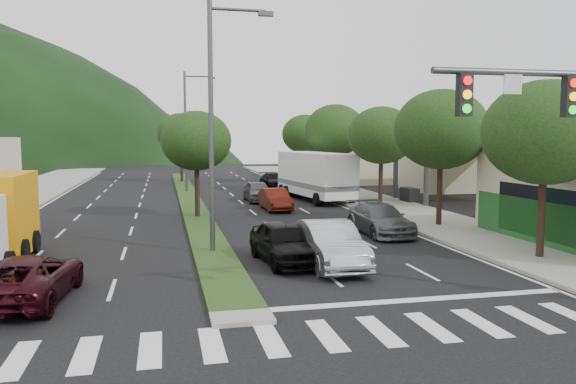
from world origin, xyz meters
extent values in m
plane|color=black|center=(0.00, 0.00, 0.00)|extent=(160.00, 160.00, 0.00)
cube|color=gray|center=(12.50, 25.00, 0.07)|extent=(5.00, 90.00, 0.15)
cube|color=#1B3814|center=(0.00, 28.00, 0.06)|extent=(1.60, 56.00, 0.12)
cube|color=silver|center=(0.00, -2.00, 0.01)|extent=(19.00, 2.20, 0.01)
cylinder|color=#47494C|center=(7.60, -1.50, 6.30)|extent=(6.00, 0.18, 0.18)
cube|color=black|center=(8.40, -1.65, 5.70)|extent=(0.35, 0.25, 1.05)
cube|color=black|center=(5.40, -1.65, 5.70)|extent=(0.35, 0.25, 1.05)
cube|color=silver|center=(19.00, 22.00, 5.00)|extent=(12.00, 8.00, 0.50)
cube|color=#DAC60B|center=(19.00, 22.00, 4.65)|extent=(12.20, 8.20, 0.50)
cylinder|color=#47494C|center=(15.00, 19.50, 2.30)|extent=(0.36, 0.36, 4.60)
cylinder|color=#47494C|center=(23.00, 19.50, 2.30)|extent=(0.36, 0.36, 4.60)
cylinder|color=#47494C|center=(15.00, 24.50, 2.30)|extent=(0.36, 0.36, 4.60)
cylinder|color=#47494C|center=(23.00, 24.50, 2.30)|extent=(0.36, 0.36, 4.60)
cube|color=black|center=(15.00, 22.00, 0.55)|extent=(0.80, 1.60, 1.10)
cube|color=black|center=(23.00, 22.00, 0.55)|extent=(0.80, 1.60, 1.10)
cube|color=#BBB195|center=(19.50, 44.00, 2.60)|extent=(10.00, 16.00, 5.20)
cylinder|color=black|center=(12.00, 4.00, 1.97)|extent=(0.28, 0.28, 3.64)
ellipsoid|color=black|center=(12.00, 4.00, 4.83)|extent=(4.60, 4.60, 3.91)
cylinder|color=black|center=(12.00, 12.00, 2.05)|extent=(0.28, 0.28, 3.81)
ellipsoid|color=black|center=(12.00, 12.00, 5.05)|extent=(4.80, 4.80, 4.08)
cylinder|color=black|center=(12.00, 20.00, 1.94)|extent=(0.28, 0.28, 3.58)
ellipsoid|color=black|center=(12.00, 20.00, 4.76)|extent=(4.40, 4.40, 3.74)
cylinder|color=black|center=(12.00, 30.00, 2.11)|extent=(0.28, 0.28, 3.92)
ellipsoid|color=black|center=(12.00, 30.00, 5.19)|extent=(5.00, 5.00, 4.25)
cylinder|color=black|center=(12.00, 40.00, 2.00)|extent=(0.28, 0.28, 3.70)
ellipsoid|color=black|center=(12.00, 40.00, 4.90)|extent=(4.60, 4.60, 3.91)
cylinder|color=black|center=(0.00, 18.00, 1.80)|extent=(0.28, 0.28, 3.36)
ellipsoid|color=black|center=(0.00, 18.00, 4.44)|extent=(4.00, 4.00, 3.40)
cylinder|color=black|center=(0.00, 44.00, 2.02)|extent=(0.28, 0.28, 3.81)
ellipsoid|color=black|center=(0.00, 44.00, 5.02)|extent=(4.80, 4.80, 4.08)
cylinder|color=#47494C|center=(0.00, 8.00, 5.00)|extent=(0.20, 0.20, 10.00)
cylinder|color=#47494C|center=(1.10, 8.00, 9.60)|extent=(2.20, 0.12, 0.12)
cube|color=#47494C|center=(2.20, 8.00, 9.50)|extent=(0.60, 0.25, 0.18)
cylinder|color=#47494C|center=(0.00, 33.00, 5.00)|extent=(0.20, 0.20, 10.00)
cylinder|color=#47494C|center=(1.10, 33.00, 9.60)|extent=(2.20, 0.12, 0.12)
cube|color=#47494C|center=(2.20, 33.00, 9.50)|extent=(0.60, 0.25, 0.18)
imported|color=#B9BCC2|center=(3.92, 4.75, 0.81)|extent=(1.77, 4.94, 1.62)
imported|color=black|center=(-5.70, 2.48, 0.67)|extent=(2.70, 5.04, 1.35)
imported|color=black|center=(2.45, 5.70, 0.77)|extent=(2.26, 4.68, 1.54)
imported|color=#515257|center=(8.25, 10.70, 0.73)|extent=(2.08, 5.05, 1.46)
imported|color=#55170E|center=(5.05, 20.40, 0.69)|extent=(1.58, 4.22, 1.38)
imported|color=black|center=(8.72, 30.40, 0.72)|extent=(2.91, 5.37, 1.43)
imported|color=#4D4D52|center=(4.76, 25.40, 0.74)|extent=(1.76, 4.34, 1.48)
imported|color=black|center=(7.94, 35.40, 0.70)|extent=(2.25, 4.91, 1.39)
cylinder|color=black|center=(-6.96, 5.48, 0.45)|extent=(0.31, 0.91, 0.91)
cylinder|color=black|center=(-6.99, 7.68, 0.45)|extent=(0.31, 0.91, 0.91)
cylinder|color=black|center=(-7.01, 9.67, 0.45)|extent=(0.31, 0.91, 0.91)
cube|color=white|center=(9.00, 25.27, 1.98)|extent=(3.77, 9.39, 3.04)
cube|color=slate|center=(9.00, 25.27, 1.22)|extent=(3.83, 9.40, 0.36)
cylinder|color=black|center=(7.24, 28.71, 0.46)|extent=(0.48, 0.95, 0.91)
cylinder|color=black|center=(9.75, 29.06, 0.46)|extent=(0.48, 0.95, 0.91)
cylinder|color=black|center=(7.39, 27.63, 0.46)|extent=(0.48, 0.95, 0.91)
cylinder|color=black|center=(9.90, 27.97, 0.46)|extent=(0.48, 0.95, 0.91)
cylinder|color=black|center=(8.20, 21.84, 0.46)|extent=(0.48, 0.95, 0.91)
cylinder|color=black|center=(10.71, 22.19, 0.46)|extent=(0.48, 0.95, 0.91)
camera|label=1|loc=(-1.89, -14.34, 4.68)|focal=35.00mm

